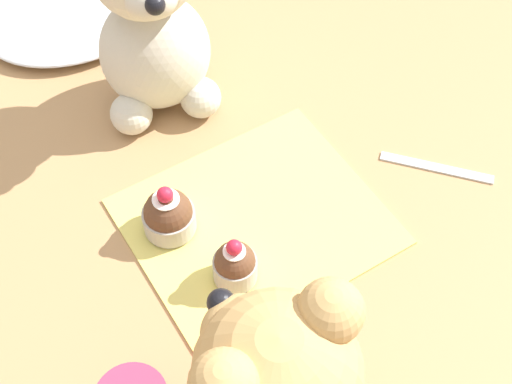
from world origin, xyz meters
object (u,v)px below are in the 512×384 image
object	(u,v)px
cupcake_near_cream_bear	(168,215)
teaspoon	(437,167)
teddy_bear_cream	(149,21)
cupcake_near_tan_bear	(235,264)

from	to	relation	value
cupcake_near_cream_bear	teaspoon	world-z (taller)	cupcake_near_cream_bear
cupcake_near_cream_bear	teddy_bear_cream	bearing A→B (deg)	65.83
cupcake_near_cream_bear	teaspoon	distance (m)	0.32
teddy_bear_cream	teaspoon	size ratio (longest dim) A/B	2.01
cupcake_near_tan_bear	teaspoon	size ratio (longest dim) A/B	0.48
teaspoon	cupcake_near_tan_bear	bearing A→B (deg)	-131.50
teddy_bear_cream	teaspoon	bearing A→B (deg)	-36.91
cupcake_near_cream_bear	cupcake_near_tan_bear	bearing A→B (deg)	-72.32
teddy_bear_cream	teaspoon	xyz separation A→B (m)	(0.22, -0.27, -0.12)
teddy_bear_cream	cupcake_near_tan_bear	xyz separation A→B (m)	(-0.05, -0.27, -0.10)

